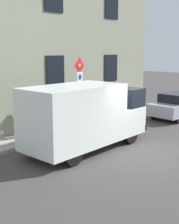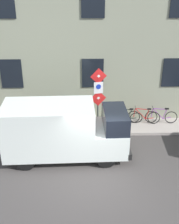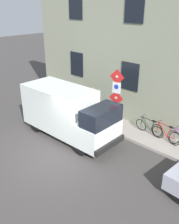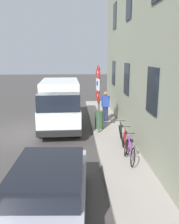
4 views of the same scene
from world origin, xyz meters
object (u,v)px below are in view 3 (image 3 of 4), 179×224
(bicycle_black, at_px, (149,128))
(litter_bin, at_px, (106,117))
(delivery_van, at_px, (67,112))
(bicycle_red, at_px, (166,134))
(pedestrian, at_px, (93,100))
(sign_post_stacked, at_px, (116,93))

(bicycle_black, bearing_deg, litter_bin, 22.93)
(delivery_van, height_order, litter_bin, delivery_van)
(bicycle_red, distance_m, bicycle_black, 0.93)
(bicycle_red, distance_m, pedestrian, 4.70)
(bicycle_red, height_order, pedestrian, pedestrian)
(bicycle_black, bearing_deg, sign_post_stacked, 35.02)
(delivery_van, relative_size, bicycle_red, 3.15)
(bicycle_red, bearing_deg, litter_bin, 20.42)
(bicycle_red, bearing_deg, pedestrian, 10.70)
(delivery_van, height_order, pedestrian, delivery_van)
(sign_post_stacked, height_order, pedestrian, sign_post_stacked)
(sign_post_stacked, xyz_separation_m, bicycle_red, (0.87, -2.46, -1.71))
(bicycle_red, xyz_separation_m, bicycle_black, (-0.00, 0.93, 0.00))
(pedestrian, bearing_deg, sign_post_stacked, 148.47)
(sign_post_stacked, xyz_separation_m, litter_bin, (0.15, 0.77, -1.63))
(sign_post_stacked, distance_m, bicycle_red, 3.12)
(bicycle_black, distance_m, pedestrian, 3.78)
(bicycle_black, distance_m, litter_bin, 2.42)
(bicycle_red, height_order, bicycle_black, same)
(delivery_van, xyz_separation_m, litter_bin, (2.05, -0.81, -0.74))
(delivery_van, distance_m, litter_bin, 2.33)
(delivery_van, height_order, bicycle_red, delivery_van)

